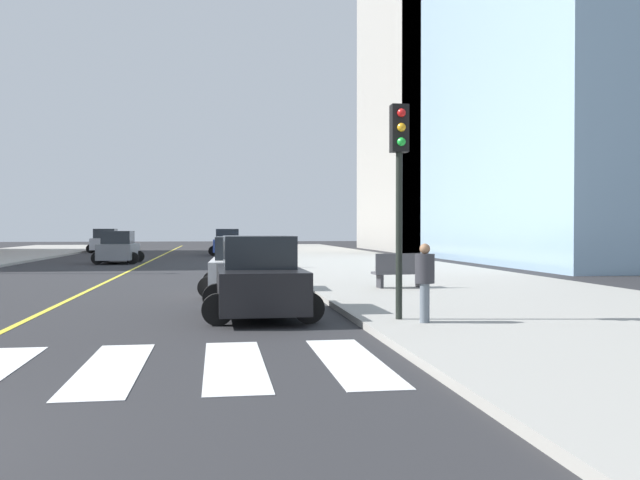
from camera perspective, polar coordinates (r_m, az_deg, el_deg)
name	(u,v)px	position (r m, az deg, el deg)	size (l,w,h in m)	color
sidewalk_kerb_east	(418,279)	(27.64, 8.18, -3.20)	(10.00, 120.00, 0.15)	#9E9B93
lane_divider_paint	(152,260)	(46.64, -13.80, -1.63)	(0.16, 80.00, 0.01)	yellow
parking_garage_concrete	(475,101)	(68.03, 12.78, 11.21)	(18.00, 24.00, 28.50)	#9E9B93
car_silver_nearest	(106,241)	(63.13, -17.38, -0.11)	(2.95, 4.70, 2.09)	#B7B7BC
car_black_second	(259,279)	(16.15, -5.11, -3.24)	(2.68, 4.26, 1.89)	black
car_blue_third	(228,243)	(55.01, -7.70, -0.23)	(3.00, 4.71, 2.07)	#2D479E
car_white_fourth	(241,267)	(21.86, -6.63, -2.26)	(2.63, 4.11, 1.81)	silver
car_gray_fifth	(119,248)	(42.95, -16.41, -0.65)	(2.76, 4.38, 1.94)	slate
traffic_light_near_corner	(399,168)	(14.58, 6.62, 5.97)	(0.36, 0.41, 4.52)	black
park_bench	(401,271)	(22.37, 6.72, -2.59)	(1.84, 0.70, 1.12)	#47474C
pedestrian_waiting_east	(425,279)	(14.15, 8.71, -3.21)	(0.40, 0.40, 1.61)	slate
fire_hydrant	(293,259)	(34.07, -2.27, -1.57)	(0.26, 0.26, 0.89)	red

